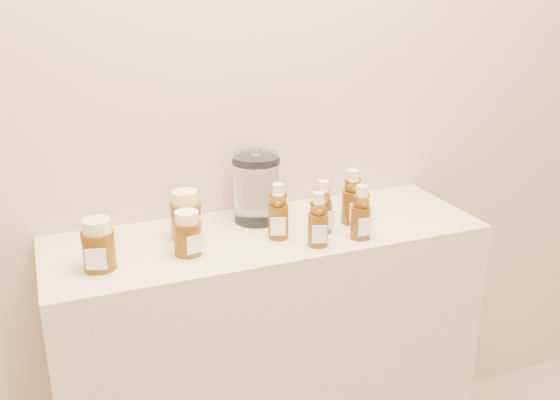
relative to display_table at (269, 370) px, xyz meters
name	(u,v)px	position (x,y,z in m)	size (l,w,h in m)	color
wall_back	(241,57)	(0.00, 0.20, 0.90)	(3.50, 0.02, 2.70)	tan
display_table	(269,370)	(0.00, 0.00, 0.00)	(1.20, 0.40, 0.90)	#C1B28D
bear_bottle_back_left	(278,208)	(0.01, -0.05, 0.54)	(0.06, 0.06, 0.17)	#572D06
bear_bottle_back_mid	(322,203)	(0.14, -0.06, 0.53)	(0.06, 0.06, 0.17)	#572D06
bear_bottle_back_right	(352,193)	(0.24, -0.03, 0.54)	(0.06, 0.06, 0.18)	#572D06
bear_bottle_front_left	(318,216)	(0.09, -0.13, 0.53)	(0.06, 0.06, 0.16)	#572D06
bear_bottle_front_right	(361,209)	(0.22, -0.13, 0.53)	(0.06, 0.06, 0.17)	#572D06
honey_jar_left	(98,244)	(-0.45, -0.06, 0.51)	(0.08, 0.08, 0.13)	#572D06
honey_jar_back	(186,215)	(-0.22, 0.04, 0.52)	(0.09, 0.09, 0.13)	#572D06
honey_jar_front	(187,233)	(-0.24, -0.06, 0.51)	(0.07, 0.07, 0.11)	#572D06
glass_canister	(256,186)	(0.00, 0.09, 0.56)	(0.14, 0.14, 0.21)	white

